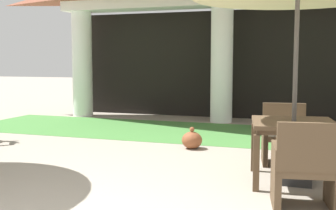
{
  "coord_description": "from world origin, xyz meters",
  "views": [
    {
      "loc": [
        1.99,
        -2.56,
        1.46
      ],
      "look_at": [
        0.25,
        2.66,
        0.89
      ],
      "focal_mm": 45.77,
      "sensor_mm": 36.0,
      "label": 1
    }
  ],
  "objects_px": {
    "terracotta_urn": "(192,140)",
    "patio_chair_near_foreground_south": "(305,169)",
    "patio_chair_near_foreground_north": "(285,136)",
    "patio_table_near_foreground": "(294,129)"
  },
  "relations": [
    {
      "from": "terracotta_urn",
      "to": "patio_chair_near_foreground_north",
      "type": "bearing_deg",
      "value": -20.44
    },
    {
      "from": "terracotta_urn",
      "to": "patio_chair_near_foreground_south",
      "type": "bearing_deg",
      "value": -53.62
    },
    {
      "from": "patio_chair_near_foreground_north",
      "to": "patio_chair_near_foreground_south",
      "type": "distance_m",
      "value": 1.92
    },
    {
      "from": "patio_table_near_foreground",
      "to": "terracotta_urn",
      "type": "distance_m",
      "value": 2.3
    },
    {
      "from": "patio_chair_near_foreground_south",
      "to": "terracotta_urn",
      "type": "bearing_deg",
      "value": 117.58
    },
    {
      "from": "patio_chair_near_foreground_north",
      "to": "patio_chair_near_foreground_south",
      "type": "height_order",
      "value": "patio_chair_near_foreground_south"
    },
    {
      "from": "patio_table_near_foreground",
      "to": "patio_chair_near_foreground_north",
      "type": "height_order",
      "value": "patio_chair_near_foreground_north"
    },
    {
      "from": "patio_table_near_foreground",
      "to": "patio_chair_near_foreground_south",
      "type": "relative_size",
      "value": 1.23
    },
    {
      "from": "patio_table_near_foreground",
      "to": "terracotta_urn",
      "type": "height_order",
      "value": "patio_table_near_foreground"
    },
    {
      "from": "patio_chair_near_foreground_north",
      "to": "patio_chair_near_foreground_south",
      "type": "relative_size",
      "value": 0.94
    }
  ]
}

